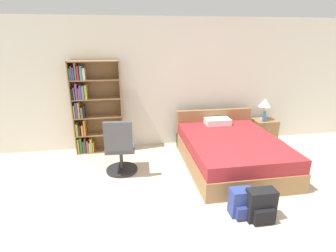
{
  "coord_description": "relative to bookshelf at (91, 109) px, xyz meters",
  "views": [
    {
      "loc": [
        -1.14,
        -2.07,
        2.23
      ],
      "look_at": [
        -0.46,
        1.98,
        0.82
      ],
      "focal_mm": 28.0,
      "sensor_mm": 36.0,
      "label": 1
    }
  ],
  "objects": [
    {
      "name": "office_chair",
      "position": [
        0.54,
        -1.02,
        -0.45
      ],
      "size": [
        0.54,
        0.6,
        0.99
      ],
      "color": "#232326",
      "rests_on": "ground_plane"
    },
    {
      "name": "backpack_black",
      "position": [
        2.29,
        -2.53,
        -0.7
      ],
      "size": [
        0.36,
        0.25,
        0.42
      ],
      "color": "black",
      "rests_on": "ground_plane"
    },
    {
      "name": "water_bottle",
      "position": [
        3.55,
        -0.2,
        -0.28
      ],
      "size": [
        0.07,
        0.07,
        0.22
      ],
      "color": "teal",
      "rests_on": "nightstand"
    },
    {
      "name": "bookshelf",
      "position": [
        0.0,
        0.0,
        0.0
      ],
      "size": [
        0.94,
        0.26,
        1.81
      ],
      "color": "olive",
      "rests_on": "ground_plane"
    },
    {
      "name": "backpack_blue",
      "position": [
        2.09,
        -2.4,
        -0.72
      ],
      "size": [
        0.29,
        0.25,
        0.37
      ],
      "color": "navy",
      "rests_on": "ground_plane"
    },
    {
      "name": "bed",
      "position": [
        2.49,
        -1.02,
        -0.62
      ],
      "size": [
        1.59,
        2.08,
        0.79
      ],
      "color": "olive",
      "rests_on": "ground_plane"
    },
    {
      "name": "wall_back",
      "position": [
        1.81,
        0.19,
        0.4
      ],
      "size": [
        9.0,
        0.06,
        2.6
      ],
      "color": "silver",
      "rests_on": "ground_plane"
    },
    {
      "name": "nightstand",
      "position": [
        3.64,
        -0.11,
        -0.64
      ],
      "size": [
        0.48,
        0.42,
        0.52
      ],
      "color": "olive",
      "rests_on": "ground_plane"
    },
    {
      "name": "table_lamp",
      "position": [
        3.61,
        -0.07,
        -0.02
      ],
      "size": [
        0.27,
        0.27,
        0.46
      ],
      "color": "#B2B2B7",
      "rests_on": "nightstand"
    }
  ]
}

